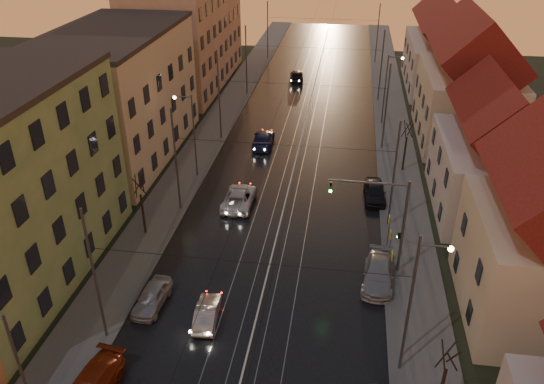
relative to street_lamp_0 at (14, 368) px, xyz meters
The scene contains 36 objects.
road 39.38m from the street_lamp_0, 76.53° to the left, with size 16.00×120.00×0.04m, color black.
sidewalk_left 38.31m from the street_lamp_0, 91.35° to the left, with size 4.00×120.00×0.15m, color #4C4C4C.
sidewalk_right 42.80m from the street_lamp_0, 63.31° to the left, with size 4.00×120.00×0.15m, color #4C4C4C.
tram_rail_0 38.92m from the street_lamp_0, 79.70° to the left, with size 0.06×120.00×0.03m, color gray.
tram_rail_1 39.20m from the street_lamp_0, 77.63° to the left, with size 0.06×120.00×0.03m, color gray.
tram_rail_2 39.56m from the street_lamp_0, 75.43° to the left, with size 0.06×120.00×0.03m, color gray.
tram_rail_3 39.94m from the street_lamp_0, 73.43° to the left, with size 0.06×120.00×0.03m, color gray.
apartment_left_2 33.10m from the street_lamp_0, 104.70° to the left, with size 10.00×20.00×12.00m, color #BFB894.
apartment_left_3 56.67m from the street_lamp_0, 98.53° to the left, with size 10.00×24.00×14.00m, color #9F7C66.
house_right_2 36.84m from the street_lamp_0, 44.89° to the left, with size 9.18×12.24×9.20m.
house_right_3 48.61m from the street_lamp_0, 57.52° to the left, with size 9.18×14.28×11.50m.
house_right_4 64.52m from the street_lamp_0, 66.13° to the left, with size 9.18×16.32×10.00m.
catenary_pole_l_1 7.03m from the street_lamp_0, 85.88° to the left, with size 0.16×0.16×9.00m, color #595B60.
catenary_pole_r_1 19.04m from the street_lamp_0, 21.57° to the left, with size 0.16×0.16×9.00m, color #595B60.
catenary_pole_l_2 22.01m from the street_lamp_0, 88.69° to the left, with size 0.16×0.16×9.00m, color #595B60.
catenary_pole_r_2 28.24m from the street_lamp_0, 51.17° to the left, with size 0.16×0.16×9.00m, color #595B60.
catenary_pole_l_3 37.01m from the street_lamp_0, 89.22° to the left, with size 0.16×0.16×9.00m, color #595B60.
catenary_pole_r_3 41.02m from the street_lamp_0, 64.43° to the left, with size 0.16×0.16×9.00m, color #595B60.
catenary_pole_l_4 52.00m from the street_lamp_0, 89.44° to the left, with size 0.16×0.16×9.00m, color #595B60.
catenary_pole_r_4 54.93m from the street_lamp_0, 71.20° to the left, with size 0.16×0.16×9.00m, color #595B60.
catenary_pole_l_5 70.00m from the street_lamp_0, 89.59° to the left, with size 0.16×0.16×9.00m, color #595B60.
catenary_pole_r_5 72.21m from the street_lamp_0, 75.81° to the left, with size 0.16×0.16×9.00m, color #595B60.
street_lamp_0 is the anchor object (origin of this frame).
street_lamp_1 19.89m from the street_lamp_0, 23.72° to the left, with size 1.75×0.32×8.00m.
street_lamp_2 28.00m from the street_lamp_0, 90.00° to the left, with size 1.75×0.32×8.00m.
street_lamp_3 47.62m from the street_lamp_0, 67.52° to the left, with size 1.75×0.32×8.00m.
traffic_light_mast 23.42m from the street_lamp_0, 43.10° to the left, with size 5.30×0.32×7.20m.
bare_tree_0 18.19m from the street_lamp_0, 93.47° to the left, with size 1.09×1.09×5.11m.
bare_tree_2 37.56m from the street_lamp_0, 58.63° to the left, with size 1.09×1.09×5.11m.
driving_car_1 11.91m from the street_lamp_0, 56.59° to the left, with size 1.29×3.71×1.22m, color #ACABB1.
driving_car_2 24.38m from the street_lamp_0, 77.31° to the left, with size 2.40×5.21×1.45m, color #BBBBBB.
driving_car_3 36.56m from the street_lamp_0, 81.56° to the left, with size 2.08×5.11×1.48m, color #171D45.
driving_car_4 59.33m from the street_lamp_0, 83.76° to the left, with size 1.81×4.51×1.54m, color black.
parked_left_3 11.18m from the street_lamp_0, 77.31° to the left, with size 1.59×3.96×1.35m, color #A6A7AC.
parked_right_1 22.55m from the street_lamp_0, 41.09° to the left, with size 2.03×4.98×1.45m, color #A7A6AC.
parked_right_2 31.27m from the street_lamp_0, 57.39° to the left, with size 1.76×4.38×1.49m, color black.
Camera 1 is at (4.64, -12.79, 23.11)m, focal length 35.00 mm.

